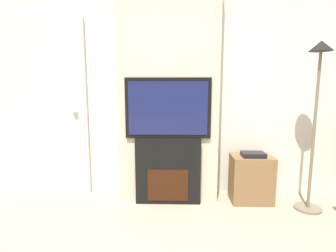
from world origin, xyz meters
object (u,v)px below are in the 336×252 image
(floor_lamp, at_px, (317,100))
(media_stand, at_px, (251,178))
(television, at_px, (168,108))
(fireplace, at_px, (168,170))

(floor_lamp, bearing_deg, media_stand, 161.11)
(television, relative_size, floor_lamp, 0.53)
(media_stand, bearing_deg, television, -177.40)
(media_stand, bearing_deg, floor_lamp, -18.89)
(floor_lamp, height_order, media_stand, floor_lamp)
(television, bearing_deg, media_stand, 2.60)
(floor_lamp, relative_size, media_stand, 3.00)
(fireplace, bearing_deg, floor_lamp, -5.70)
(television, distance_m, media_stand, 1.23)
(fireplace, height_order, floor_lamp, floor_lamp)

